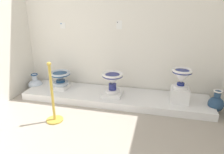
{
  "coord_description": "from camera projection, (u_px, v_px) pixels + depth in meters",
  "views": [
    {
      "loc": [
        2.7,
        -0.91,
        1.7
      ],
      "look_at": [
        1.87,
        2.49,
        0.46
      ],
      "focal_mm": 32.78,
      "sensor_mm": 36.0,
      "label": 1
    }
  ],
  "objects": [
    {
      "name": "plinth_block_central_ornate",
      "position": [
        179.0,
        95.0,
        3.49
      ],
      "size": [
        0.3,
        0.31,
        0.25
      ],
      "primitive_type": "cube",
      "color": "white",
      "rests_on": "display_platform"
    },
    {
      "name": "decorative_vase_corner",
      "position": [
        35.0,
        84.0,
        4.28
      ],
      "size": [
        0.28,
        0.28,
        0.35
      ],
      "color": "navy",
      "rests_on": "ground_plane"
    },
    {
      "name": "antique_toilet_central_ornate",
      "position": [
        182.0,
        76.0,
        3.38
      ],
      "size": [
        0.34,
        0.34,
        0.33
      ],
      "color": "white",
      "rests_on": "plinth_block_central_ornate"
    },
    {
      "name": "info_placard_first",
      "position": [
        63.0,
        25.0,
        4.04
      ],
      "size": [
        0.11,
        0.01,
        0.12
      ],
      "color": "white"
    },
    {
      "name": "antique_toilet_rightmost",
      "position": [
        112.0,
        79.0,
        3.66
      ],
      "size": [
        0.38,
        0.38,
        0.36
      ],
      "color": "white",
      "rests_on": "plinth_block_rightmost"
    },
    {
      "name": "stanchion_post_near_left",
      "position": [
        53.0,
        105.0,
        3.09
      ],
      "size": [
        0.25,
        0.25,
        0.95
      ],
      "color": "gold",
      "rests_on": "ground_plane"
    },
    {
      "name": "plinth_block_rightmost",
      "position": [
        112.0,
        93.0,
        3.75
      ],
      "size": [
        0.35,
        0.35,
        0.07
      ],
      "primitive_type": "cube",
      "color": "white",
      "rests_on": "display_platform"
    },
    {
      "name": "wall_back",
      "position": [
        120.0,
        10.0,
        3.72
      ],
      "size": [
        4.05,
        0.06,
        3.22
      ],
      "primitive_type": "cube",
      "color": "white",
      "rests_on": "ground_plane"
    },
    {
      "name": "display_platform",
      "position": [
        115.0,
        97.0,
        3.84
      ],
      "size": [
        3.42,
        0.77,
        0.13
      ],
      "primitive_type": "cube",
      "color": "white",
      "rests_on": "ground_plane"
    },
    {
      "name": "antique_toilet_leftmost",
      "position": [
        60.0,
        76.0,
        4.03
      ],
      "size": [
        0.41,
        0.41,
        0.26
      ],
      "color": "#B0BECE",
      "rests_on": "plinth_block_leftmost"
    },
    {
      "name": "decorative_vase_companion",
      "position": [
        216.0,
        103.0,
        3.35
      ],
      "size": [
        0.25,
        0.25,
        0.4
      ],
      "color": "white",
      "rests_on": "ground_plane"
    },
    {
      "name": "info_placard_second",
      "position": [
        119.0,
        25.0,
        3.77
      ],
      "size": [
        0.1,
        0.01,
        0.15
      ],
      "color": "white"
    },
    {
      "name": "plinth_block_leftmost",
      "position": [
        61.0,
        86.0,
        4.1
      ],
      "size": [
        0.3,
        0.34,
        0.07
      ],
      "primitive_type": "cube",
      "color": "white",
      "rests_on": "display_platform"
    }
  ]
}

